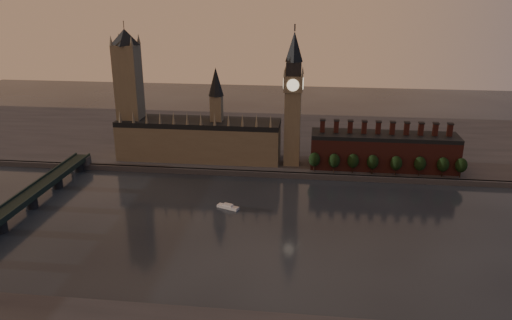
{
  "coord_description": "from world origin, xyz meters",
  "views": [
    {
      "loc": [
        25.47,
        -261.05,
        137.95
      ],
      "look_at": [
        -11.73,
        55.0,
        25.55
      ],
      "focal_mm": 35.0,
      "sensor_mm": 36.0,
      "label": 1
    }
  ],
  "objects_px": {
    "big_ben": "(293,98)",
    "river_boat": "(228,207)",
    "westminster_bridge": "(13,210)",
    "victoria_tower": "(129,90)"
  },
  "relations": [
    {
      "from": "westminster_bridge",
      "to": "river_boat",
      "type": "relative_size",
      "value": 13.07
    },
    {
      "from": "big_ben",
      "to": "river_boat",
      "type": "xyz_separation_m",
      "value": [
        -37.27,
        -79.12,
        -55.7
      ]
    },
    {
      "from": "river_boat",
      "to": "big_ben",
      "type": "bearing_deg",
      "value": 86.05
    },
    {
      "from": "river_boat",
      "to": "westminster_bridge",
      "type": "bearing_deg",
      "value": -144.0
    },
    {
      "from": "victoria_tower",
      "to": "westminster_bridge",
      "type": "height_order",
      "value": "victoria_tower"
    },
    {
      "from": "big_ben",
      "to": "river_boat",
      "type": "bearing_deg",
      "value": -115.22
    },
    {
      "from": "big_ben",
      "to": "river_boat",
      "type": "relative_size",
      "value": 6.99
    },
    {
      "from": "big_ben",
      "to": "river_boat",
      "type": "height_order",
      "value": "big_ben"
    },
    {
      "from": "big_ben",
      "to": "westminster_bridge",
      "type": "height_order",
      "value": "big_ben"
    },
    {
      "from": "victoria_tower",
      "to": "river_boat",
      "type": "relative_size",
      "value": 7.06
    }
  ]
}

